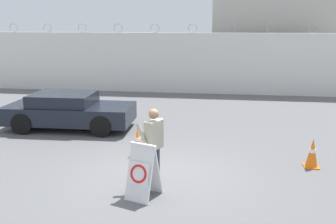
# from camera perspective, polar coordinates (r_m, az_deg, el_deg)

# --- Properties ---
(ground_plane) EXTENTS (90.00, 90.00, 0.00)m
(ground_plane) POSITION_cam_1_polar(r_m,az_deg,el_deg) (9.24, -1.91, -9.69)
(ground_plane) COLOR #5B5B5E
(perimeter_wall) EXTENTS (36.00, 0.30, 3.58)m
(perimeter_wall) POSITION_cam_1_polar(r_m,az_deg,el_deg) (19.68, 3.69, 7.44)
(perimeter_wall) COLOR silver
(perimeter_wall) RESTS_ON ground_plane
(building_block) EXTENTS (6.92, 6.89, 5.72)m
(building_block) POSITION_cam_1_polar(r_m,az_deg,el_deg) (24.46, 15.19, 11.22)
(building_block) COLOR #B2ADA3
(building_block) RESTS_ON ground_plane
(barricade_sign) EXTENTS (0.76, 0.83, 1.19)m
(barricade_sign) POSITION_cam_1_polar(r_m,az_deg,el_deg) (7.98, -3.88, -8.97)
(barricade_sign) COLOR white
(barricade_sign) RESTS_ON ground_plane
(security_guard) EXTENTS (0.59, 0.60, 1.77)m
(security_guard) POSITION_cam_1_polar(r_m,az_deg,el_deg) (8.48, -2.17, -4.67)
(security_guard) COLOR #232838
(security_guard) RESTS_ON ground_plane
(traffic_cone_near) EXTENTS (0.40, 0.40, 0.81)m
(traffic_cone_near) POSITION_cam_1_polar(r_m,az_deg,el_deg) (10.54, -4.62, -4.43)
(traffic_cone_near) COLOR orange
(traffic_cone_near) RESTS_ON ground_plane
(traffic_cone_far) EXTENTS (0.36, 0.36, 0.77)m
(traffic_cone_far) POSITION_cam_1_polar(r_m,az_deg,el_deg) (10.31, 21.14, -5.85)
(traffic_cone_far) COLOR orange
(traffic_cone_far) RESTS_ON ground_plane
(parked_car_front_coupe) EXTENTS (4.40, 1.99, 1.26)m
(parked_car_front_coupe) POSITION_cam_1_polar(r_m,az_deg,el_deg) (13.48, -14.89, 0.21)
(parked_car_front_coupe) COLOR black
(parked_car_front_coupe) RESTS_ON ground_plane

